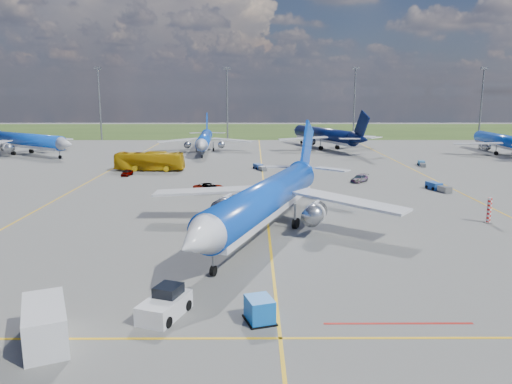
{
  "coord_description": "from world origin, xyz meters",
  "views": [
    {
      "loc": [
        -1.64,
        -48.81,
        15.2
      ],
      "look_at": [
        -1.4,
        6.64,
        4.0
      ],
      "focal_mm": 35.0,
      "sensor_mm": 36.0,
      "label": 1
    }
  ],
  "objects_px": {
    "baggage_tug_c": "(260,167)",
    "baggage_tug_e": "(422,164)",
    "bg_jet_ne": "(500,154)",
    "service_van": "(45,324)",
    "baggage_tug_w": "(438,187)",
    "warning_post": "(489,210)",
    "apron_bus": "(150,161)",
    "main_airliner": "(266,232)",
    "pushback_tug": "(165,304)",
    "bg_jet_n": "(324,148)",
    "service_car_b": "(210,188)",
    "uld_container": "(260,310)",
    "service_car_a": "(127,173)",
    "service_car_c": "(359,178)",
    "bg_jet_nw": "(29,155)",
    "bg_jet_nnw": "(205,152)"
  },
  "relations": [
    {
      "from": "warning_post",
      "to": "bg_jet_ne",
      "type": "bearing_deg",
      "value": 63.03
    },
    {
      "from": "warning_post",
      "to": "apron_bus",
      "type": "xyz_separation_m",
      "value": [
        -48.0,
        39.73,
        0.37
      ]
    },
    {
      "from": "bg_jet_nw",
      "to": "pushback_tug",
      "type": "distance_m",
      "value": 101.82
    },
    {
      "from": "baggage_tug_e",
      "to": "uld_container",
      "type": "bearing_deg",
      "value": -105.37
    },
    {
      "from": "bg_jet_n",
      "to": "uld_container",
      "type": "xyz_separation_m",
      "value": [
        -18.72,
        -103.71,
        0.82
      ]
    },
    {
      "from": "baggage_tug_w",
      "to": "bg_jet_ne",
      "type": "bearing_deg",
      "value": 38.4
    },
    {
      "from": "warning_post",
      "to": "service_van",
      "type": "relative_size",
      "value": 0.54
    },
    {
      "from": "bg_jet_nw",
      "to": "bg_jet_n",
      "type": "xyz_separation_m",
      "value": [
        74.2,
        13.58,
        0.0
      ]
    },
    {
      "from": "service_car_c",
      "to": "baggage_tug_e",
      "type": "xyz_separation_m",
      "value": [
        16.87,
        18.6,
        -0.16
      ]
    },
    {
      "from": "bg_jet_n",
      "to": "service_car_b",
      "type": "relative_size",
      "value": 7.85
    },
    {
      "from": "service_car_c",
      "to": "service_car_a",
      "type": "bearing_deg",
      "value": -150.39
    },
    {
      "from": "service_car_c",
      "to": "baggage_tug_w",
      "type": "relative_size",
      "value": 0.81
    },
    {
      "from": "warning_post",
      "to": "baggage_tug_c",
      "type": "relative_size",
      "value": 0.65
    },
    {
      "from": "main_airliner",
      "to": "pushback_tug",
      "type": "relative_size",
      "value": 7.0
    },
    {
      "from": "service_car_a",
      "to": "baggage_tug_w",
      "type": "height_order",
      "value": "service_car_a"
    },
    {
      "from": "apron_bus",
      "to": "service_car_c",
      "type": "relative_size",
      "value": 3.19
    },
    {
      "from": "service_car_a",
      "to": "baggage_tug_e",
      "type": "relative_size",
      "value": 0.77
    },
    {
      "from": "service_van",
      "to": "baggage_tug_c",
      "type": "relative_size",
      "value": 1.2
    },
    {
      "from": "baggage_tug_w",
      "to": "baggage_tug_c",
      "type": "bearing_deg",
      "value": 125.54
    },
    {
      "from": "baggage_tug_c",
      "to": "warning_post",
      "type": "bearing_deg",
      "value": -79.69
    },
    {
      "from": "pushback_tug",
      "to": "service_van",
      "type": "relative_size",
      "value": 1.08
    },
    {
      "from": "main_airliner",
      "to": "baggage_tug_w",
      "type": "bearing_deg",
      "value": 60.58
    },
    {
      "from": "uld_container",
      "to": "service_car_b",
      "type": "relative_size",
      "value": 0.4
    },
    {
      "from": "baggage_tug_e",
      "to": "warning_post",
      "type": "bearing_deg",
      "value": -88.56
    },
    {
      "from": "bg_jet_n",
      "to": "main_airliner",
      "type": "bearing_deg",
      "value": 55.98
    },
    {
      "from": "bg_jet_nw",
      "to": "baggage_tug_c",
      "type": "height_order",
      "value": "bg_jet_nw"
    },
    {
      "from": "baggage_tug_c",
      "to": "bg_jet_ne",
      "type": "bearing_deg",
      "value": -0.04
    },
    {
      "from": "main_airliner",
      "to": "pushback_tug",
      "type": "height_order",
      "value": "main_airliner"
    },
    {
      "from": "warning_post",
      "to": "apron_bus",
      "type": "distance_m",
      "value": 62.31
    },
    {
      "from": "service_car_b",
      "to": "baggage_tug_c",
      "type": "bearing_deg",
      "value": -32.26
    },
    {
      "from": "bg_jet_nw",
      "to": "bg_jet_ne",
      "type": "bearing_deg",
      "value": -54.8
    },
    {
      "from": "bg_jet_ne",
      "to": "apron_bus",
      "type": "xyz_separation_m",
      "value": [
        -81.53,
        -26.17,
        1.87
      ]
    },
    {
      "from": "warning_post",
      "to": "baggage_tug_w",
      "type": "distance_m",
      "value": 19.73
    },
    {
      "from": "service_car_c",
      "to": "baggage_tug_c",
      "type": "xyz_separation_m",
      "value": [
        -16.9,
        14.09,
        -0.14
      ]
    },
    {
      "from": "service_car_b",
      "to": "baggage_tug_w",
      "type": "distance_m",
      "value": 35.56
    },
    {
      "from": "service_car_a",
      "to": "bg_jet_nw",
      "type": "bearing_deg",
      "value": 143.09
    },
    {
      "from": "baggage_tug_c",
      "to": "baggage_tug_e",
      "type": "relative_size",
      "value": 1.04
    },
    {
      "from": "pushback_tug",
      "to": "service_car_a",
      "type": "height_order",
      "value": "pushback_tug"
    },
    {
      "from": "bg_jet_n",
      "to": "bg_jet_ne",
      "type": "distance_m",
      "value": 43.84
    },
    {
      "from": "service_car_a",
      "to": "baggage_tug_w",
      "type": "xyz_separation_m",
      "value": [
        52.08,
        -13.95,
        -0.05
      ]
    },
    {
      "from": "uld_container",
      "to": "baggage_tug_c",
      "type": "xyz_separation_m",
      "value": [
        0.8,
        66.71,
        -0.35
      ]
    },
    {
      "from": "service_van",
      "to": "apron_bus",
      "type": "relative_size",
      "value": 0.41
    },
    {
      "from": "service_car_c",
      "to": "baggage_tug_c",
      "type": "height_order",
      "value": "service_car_c"
    },
    {
      "from": "bg_jet_nnw",
      "to": "baggage_tug_c",
      "type": "relative_size",
      "value": 7.52
    },
    {
      "from": "service_car_c",
      "to": "baggage_tug_w",
      "type": "distance_m",
      "value": 13.02
    },
    {
      "from": "pushback_tug",
      "to": "apron_bus",
      "type": "bearing_deg",
      "value": 122.18
    },
    {
      "from": "service_car_b",
      "to": "baggage_tug_w",
      "type": "height_order",
      "value": "service_car_b"
    },
    {
      "from": "service_van",
      "to": "baggage_tug_w",
      "type": "xyz_separation_m",
      "value": [
        41.59,
        48.14,
        -0.69
      ]
    },
    {
      "from": "bg_jet_nw",
      "to": "pushback_tug",
      "type": "xyz_separation_m",
      "value": [
        49.0,
        -89.25,
        0.81
      ]
    },
    {
      "from": "bg_jet_n",
      "to": "bg_jet_nnw",
      "type": "bearing_deg",
      "value": -6.8
    }
  ]
}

